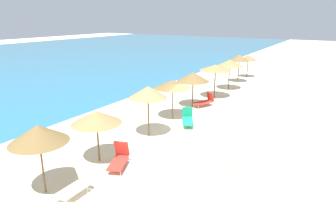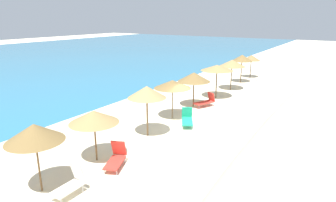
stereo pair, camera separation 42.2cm
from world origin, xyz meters
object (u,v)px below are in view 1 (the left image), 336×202
at_px(lounge_chair_3, 205,101).
at_px(lounge_chair_4, 76,183).
at_px(beach_umbrella_2, 38,134).
at_px(beach_umbrella_9, 239,58).
at_px(beach_umbrella_4, 148,92).
at_px(beach_umbrella_5, 172,84).
at_px(cooler_box, 255,80).
at_px(beach_umbrella_3, 96,117).
at_px(beach_umbrella_6, 193,77).
at_px(lounge_chair_0, 119,158).
at_px(beach_umbrella_7, 216,68).
at_px(lounge_chair_2, 188,119).
at_px(beach_umbrella_10, 248,58).
at_px(beach_umbrella_8, 230,63).

height_order(lounge_chair_3, lounge_chair_4, lounge_chair_4).
distance_m(beach_umbrella_2, beach_umbrella_9, 23.49).
distance_m(beach_umbrella_4, beach_umbrella_5, 3.32).
xyz_separation_m(beach_umbrella_2, lounge_chair_3, (13.77, -0.54, -2.02)).
bearing_deg(cooler_box, beach_umbrella_9, 128.12).
height_order(beach_umbrella_3, beach_umbrella_6, beach_umbrella_6).
relative_size(lounge_chair_0, lounge_chair_4, 1.23).
bearing_deg(beach_umbrella_3, beach_umbrella_7, -1.12).
distance_m(beach_umbrella_3, cooler_box, 21.80).
xyz_separation_m(lounge_chair_3, lounge_chair_4, (-13.29, -0.68, 0.08)).
height_order(beach_umbrella_2, lounge_chair_2, beach_umbrella_2).
relative_size(beach_umbrella_3, beach_umbrella_10, 0.98).
relative_size(beach_umbrella_9, lounge_chair_4, 2.18).
relative_size(beach_umbrella_2, beach_umbrella_8, 0.99).
bearing_deg(beach_umbrella_8, beach_umbrella_6, 176.23).
height_order(beach_umbrella_4, beach_umbrella_7, beach_umbrella_4).
xyz_separation_m(beach_umbrella_7, beach_umbrella_8, (3.47, 0.02, -0.07)).
bearing_deg(beach_umbrella_6, lounge_chair_0, -172.16).
bearing_deg(cooler_box, beach_umbrella_10, 37.94).
bearing_deg(beach_umbrella_4, beach_umbrella_2, 178.55).
xyz_separation_m(beach_umbrella_3, beach_umbrella_7, (13.43, -0.26, 0.38)).
height_order(beach_umbrella_7, lounge_chair_4, beach_umbrella_7).
bearing_deg(beach_umbrella_9, beach_umbrella_10, -0.45).
relative_size(beach_umbrella_2, lounge_chair_3, 1.56).
height_order(beach_umbrella_3, beach_umbrella_5, beach_umbrella_5).
bearing_deg(cooler_box, beach_umbrella_3, 176.07).
height_order(beach_umbrella_5, lounge_chair_3, beach_umbrella_5).
bearing_deg(beach_umbrella_9, lounge_chair_2, -174.42).
bearing_deg(lounge_chair_2, beach_umbrella_10, -116.01).
xyz_separation_m(beach_umbrella_9, lounge_chair_4, (-23.01, -1.31, -2.04)).
relative_size(beach_umbrella_9, lounge_chair_2, 1.67).
relative_size(beach_umbrella_2, beach_umbrella_6, 1.06).
bearing_deg(lounge_chair_4, lounge_chair_0, -89.53).
xyz_separation_m(beach_umbrella_4, beach_umbrella_7, (9.65, -0.03, -0.01)).
height_order(beach_umbrella_9, lounge_chair_0, beach_umbrella_9).
distance_m(beach_umbrella_4, lounge_chair_3, 7.29).
distance_m(beach_umbrella_7, lounge_chair_2, 7.33).
relative_size(beach_umbrella_2, lounge_chair_2, 1.62).
relative_size(beach_umbrella_4, beach_umbrella_7, 1.04).
distance_m(beach_umbrella_10, cooler_box, 3.18).
bearing_deg(beach_umbrella_8, beach_umbrella_7, -179.67).
xyz_separation_m(beach_umbrella_4, beach_umbrella_9, (16.68, 0.27, -0.03)).
distance_m(beach_umbrella_10, lounge_chair_2, 17.20).
bearing_deg(beach_umbrella_9, lounge_chair_3, -176.27).
relative_size(beach_umbrella_6, lounge_chair_4, 1.99).
distance_m(beach_umbrella_8, beach_umbrella_9, 3.57).
xyz_separation_m(beach_umbrella_9, lounge_chair_2, (-13.95, -1.36, -2.15)).
xyz_separation_m(beach_umbrella_7, beach_umbrella_10, (10.13, 0.27, -0.35)).
distance_m(beach_umbrella_2, lounge_chair_2, 9.84).
xyz_separation_m(beach_umbrella_3, beach_umbrella_4, (3.78, -0.24, 0.39)).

